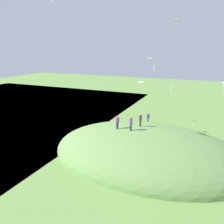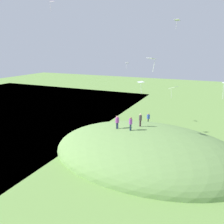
{
  "view_description": "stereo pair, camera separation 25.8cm",
  "coord_description": "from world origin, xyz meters",
  "views": [
    {
      "loc": [
        13.32,
        -27.91,
        13.73
      ],
      "look_at": [
        1.13,
        -0.14,
        5.18
      ],
      "focal_mm": 36.05,
      "sensor_mm": 36.0,
      "label": 1
    },
    {
      "loc": [
        13.56,
        -27.81,
        13.73
      ],
      "look_at": [
        1.13,
        -0.14,
        5.18
      ],
      "focal_mm": 36.05,
      "sensor_mm": 36.0,
      "label": 2
    }
  ],
  "objects": [
    {
      "name": "kite_6",
      "position": [
        7.17,
        12.2,
        18.18
      ],
      "size": [
        1.08,
        0.94,
        1.5
      ],
      "color": "white"
    },
    {
      "name": "kite_3",
      "position": [
        -9.05,
        1.13,
        20.23
      ],
      "size": [
        0.77,
        0.6,
        1.45
      ],
      "color": "white"
    },
    {
      "name": "kite_5",
      "position": [
        -1.12,
        11.59,
        11.17
      ],
      "size": [
        0.76,
        0.62,
        1.19
      ],
      "color": "white"
    },
    {
      "name": "person_with_child",
      "position": [
        4.65,
        6.45,
        3.02
      ],
      "size": [
        0.55,
        0.55,
        1.68
      ],
      "rotation": [
        0.0,
        0.0,
        4.87
      ],
      "color": "black",
      "rests_on": "grass_hill"
    },
    {
      "name": "kite_8",
      "position": [
        8.06,
        -6.31,
        12.79
      ],
      "size": [
        1.08,
        1.05,
        1.31
      ],
      "color": "white"
    },
    {
      "name": "mooring_post",
      "position": [
        -3.98,
        -4.34,
        0.57
      ],
      "size": [
        0.14,
        0.14,
        1.14
      ],
      "primitive_type": "cylinder",
      "color": "brown",
      "rests_on": "ground_plane"
    },
    {
      "name": "person_on_hilltop",
      "position": [
        2.71,
        -1.98,
        4.64
      ],
      "size": [
        0.52,
        0.52,
        1.77
      ],
      "rotation": [
        0.0,
        0.0,
        3.22
      ],
      "color": "#1E2945",
      "rests_on": "grass_hill"
    },
    {
      "name": "grass_hill",
      "position": [
        6.59,
        -0.98,
        0.0
      ],
      "size": [
        26.02,
        17.8,
        7.48
      ],
      "primitive_type": "ellipsoid",
      "color": "#719A52",
      "rests_on": "ground_plane"
    },
    {
      "name": "kite_4",
      "position": [
        5.55,
        -1.38,
        9.76
      ],
      "size": [
        1.14,
        1.21,
        1.42
      ],
      "color": "white"
    },
    {
      "name": "ground_plane",
      "position": [
        0.0,
        0.0,
        0.0
      ],
      "size": [
        160.0,
        160.0,
        0.0
      ],
      "primitive_type": "plane",
      "color": "#6F9A49"
    },
    {
      "name": "kite_7",
      "position": [
        9.65,
        -2.46,
        9.57
      ],
      "size": [
        1.01,
        1.22,
        1.35
      ],
      "color": "white"
    },
    {
      "name": "person_near_shore",
      "position": [
        5.34,
        -0.31,
        4.84
      ],
      "size": [
        0.54,
        0.54,
        1.78
      ],
      "rotation": [
        0.0,
        0.0,
        4.11
      ],
      "color": "#422A2F",
      "rests_on": "grass_hill"
    },
    {
      "name": "person_walking_path",
      "position": [
        4.63,
        -2.17,
        4.79
      ],
      "size": [
        0.53,
        0.53,
        1.79
      ],
      "rotation": [
        0.0,
        0.0,
        4.35
      ],
      "color": "#21344A",
      "rests_on": "grass_hill"
    }
  ]
}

